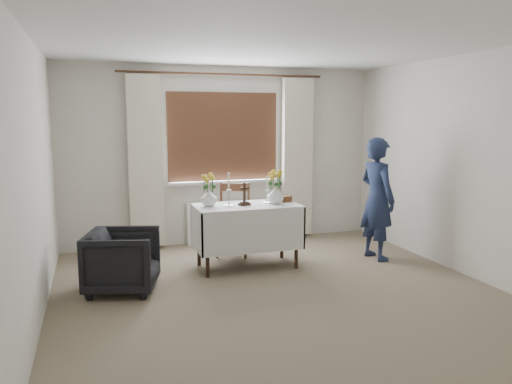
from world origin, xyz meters
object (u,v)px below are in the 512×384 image
person (377,199)px  flower_vase_left (209,198)px  armchair (123,261)px  altar_table (247,236)px  wooden_chair (233,220)px  wooden_cross (244,194)px  flower_vase_right (275,195)px

person → flower_vase_left: size_ratio=7.78×
armchair → altar_table: bearing=-59.6°
armchair → person: 3.19m
wooden_chair → flower_vase_left: 0.79m
wooden_cross → flower_vase_right: 0.39m
wooden_chair → person: 1.87m
wooden_chair → wooden_cross: wooden_cross is taller
altar_table → armchair: size_ratio=1.75×
flower_vase_right → armchair: bearing=-168.5°
wooden_chair → flower_vase_right: size_ratio=4.44×
wooden_chair → wooden_cross: bearing=-69.2°
armchair → wooden_cross: bearing=-60.0°
wooden_chair → altar_table: bearing=-65.6°
wooden_chair → flower_vase_left: bearing=-106.3°
wooden_cross → flower_vase_left: bearing=151.5°
person → flower_vase_right: 1.33m
armchair → flower_vase_left: 1.25m
wooden_cross → person: bearing=-21.5°
armchair → flower_vase_right: bearing=-63.4°
flower_vase_left → flower_vase_right: size_ratio=0.95×
armchair → wooden_cross: size_ratio=2.60×
wooden_cross → flower_vase_left: wooden_cross is taller
armchair → person: size_ratio=0.46×
person → wooden_cross: size_ratio=5.69×
wooden_chair → armchair: (-1.46, -0.99, -0.14)m
wooden_chair → flower_vase_right: (0.36, -0.62, 0.40)m
flower_vase_left → flower_vase_right: 0.80m
armchair → person: person is taller
flower_vase_left → flower_vase_right: flower_vase_right is taller
wooden_cross → armchair: bearing=177.8°
wooden_chair → armchair: bearing=-122.5°
person → wooden_cross: 1.72m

